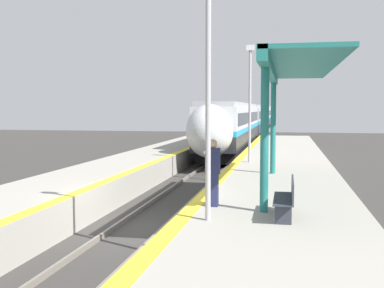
% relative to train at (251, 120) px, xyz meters
% --- Properties ---
extents(ground_plane, '(120.00, 120.00, 0.00)m').
position_rel_train_xyz_m(ground_plane, '(0.00, -44.05, -2.25)').
color(ground_plane, '#383533').
extents(rail_left, '(0.08, 90.00, 0.15)m').
position_rel_train_xyz_m(rail_left, '(-0.72, -44.05, -2.18)').
color(rail_left, slate).
rests_on(rail_left, ground_plane).
extents(rail_right, '(0.08, 90.00, 0.15)m').
position_rel_train_xyz_m(rail_right, '(0.72, -44.05, -2.18)').
color(rail_right, slate).
rests_on(rail_right, ground_plane).
extents(train, '(2.73, 65.80, 3.95)m').
position_rel_train_xyz_m(train, '(0.00, 0.00, 0.00)').
color(train, black).
rests_on(train, ground_plane).
extents(platform_right, '(4.48, 64.00, 1.06)m').
position_rel_train_xyz_m(platform_right, '(3.92, -44.05, -1.73)').
color(platform_right, '#9E998E').
rests_on(platform_right, ground_plane).
extents(platform_left, '(3.26, 64.00, 1.06)m').
position_rel_train_xyz_m(platform_left, '(-3.31, -44.05, -1.73)').
color(platform_left, '#9E998E').
rests_on(platform_left, ground_plane).
extents(platform_bench, '(0.44, 1.73, 0.89)m').
position_rel_train_xyz_m(platform_bench, '(4.21, -46.35, -0.73)').
color(platform_bench, '#2D333D').
rests_on(platform_bench, platform_right).
extents(person_waiting, '(0.36, 0.22, 1.71)m').
position_rel_train_xyz_m(person_waiting, '(2.35, -45.39, -0.32)').
color(person_waiting, navy).
rests_on(person_waiting, platform_right).
extents(railway_signal, '(0.28, 0.28, 4.03)m').
position_rel_train_xyz_m(railway_signal, '(-2.50, -13.01, 0.23)').
color(railway_signal, '#59595E').
rests_on(railway_signal, ground_plane).
extents(lamppost_near, '(0.36, 0.20, 5.38)m').
position_rel_train_xyz_m(lamppost_near, '(2.48, -46.92, 1.87)').
color(lamppost_near, '#9E9EA3').
rests_on(lamppost_near, platform_right).
extents(lamppost_mid, '(0.36, 0.20, 5.38)m').
position_rel_train_xyz_m(lamppost_mid, '(2.48, -35.04, 1.87)').
color(lamppost_mid, '#9E9EA3').
rests_on(lamppost_mid, platform_right).
extents(station_canopy, '(2.02, 10.02, 3.81)m').
position_rel_train_xyz_m(station_canopy, '(4.23, -42.28, 2.34)').
color(station_canopy, '#1E6B66').
rests_on(station_canopy, platform_right).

